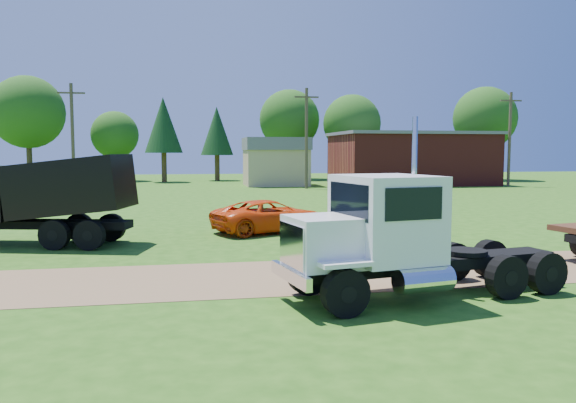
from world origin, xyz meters
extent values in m
plane|color=#235111|center=(0.00, 0.00, 0.00)|extent=(140.00, 140.00, 0.00)
cube|color=olive|center=(0.00, 0.00, 0.01)|extent=(120.00, 4.20, 0.01)
cube|color=black|center=(0.90, -2.44, 0.73)|extent=(6.85, 2.09, 0.27)
cylinder|color=black|center=(-1.51, -3.87, 0.50)|extent=(1.04, 0.49, 1.00)
cylinder|color=black|center=(-1.51, -3.87, 0.50)|extent=(0.40, 0.39, 0.35)
cylinder|color=black|center=(-1.87, -1.96, 0.50)|extent=(1.04, 0.49, 1.00)
cylinder|color=black|center=(-1.87, -1.96, 0.50)|extent=(0.40, 0.39, 0.35)
cylinder|color=black|center=(2.51, -3.13, 0.50)|extent=(1.04, 0.49, 1.00)
cylinder|color=black|center=(2.51, -3.13, 0.50)|extent=(0.40, 0.39, 0.35)
cylinder|color=black|center=(2.15, -1.22, 0.50)|extent=(1.04, 0.49, 1.00)
cylinder|color=black|center=(2.15, -1.22, 0.50)|extent=(0.40, 0.39, 0.35)
cylinder|color=black|center=(3.67, -2.91, 0.50)|extent=(1.04, 0.49, 1.00)
cylinder|color=black|center=(3.67, -2.91, 0.50)|extent=(0.40, 0.39, 0.35)
cylinder|color=black|center=(3.31, -1.00, 0.50)|extent=(1.04, 0.49, 1.00)
cylinder|color=black|center=(3.31, -1.00, 0.50)|extent=(0.40, 0.39, 0.35)
cube|color=white|center=(-1.64, -2.91, 1.41)|extent=(1.89, 1.82, 1.09)
cube|color=silver|center=(-2.45, -3.06, 1.36)|extent=(0.32, 1.35, 0.91)
cube|color=silver|center=(-2.49, -3.07, 0.73)|extent=(0.51, 2.08, 0.27)
cube|color=white|center=(-0.22, -2.64, 1.86)|extent=(2.27, 2.49, 1.91)
cube|color=black|center=(-1.13, -2.81, 2.27)|extent=(0.38, 1.79, 0.77)
cube|color=black|center=(-0.02, -3.72, 2.27)|extent=(1.35, 0.28, 0.68)
cube|color=black|center=(-0.42, -1.56, 2.27)|extent=(1.35, 0.28, 0.68)
cube|color=white|center=(-1.51, -3.87, 1.09)|extent=(1.15, 0.60, 0.09)
cube|color=white|center=(-1.87, -1.96, 1.09)|extent=(1.15, 0.60, 0.09)
cylinder|color=silver|center=(0.29, -3.61, 0.64)|extent=(1.35, 0.77, 0.54)
cylinder|color=silver|center=(0.72, -1.96, 2.09)|extent=(0.15, 0.15, 4.18)
cylinder|color=black|center=(1.97, -2.24, 0.94)|extent=(1.16, 1.16, 0.11)
cube|color=black|center=(-10.33, 6.73, 0.75)|extent=(7.53, 2.69, 0.28)
cylinder|color=black|center=(-9.10, 5.42, 0.52)|extent=(1.08, 0.56, 1.03)
cylinder|color=black|center=(-9.10, 5.42, 0.52)|extent=(0.43, 0.42, 0.36)
cylinder|color=black|center=(-8.64, 7.34, 0.52)|extent=(1.08, 0.56, 1.03)
cylinder|color=black|center=(-8.64, 7.34, 0.52)|extent=(0.43, 0.42, 0.36)
cylinder|color=black|center=(-7.92, 5.13, 0.52)|extent=(1.08, 0.56, 1.03)
cylinder|color=black|center=(-7.92, 5.13, 0.52)|extent=(0.43, 0.42, 0.36)
cylinder|color=black|center=(-7.45, 7.05, 0.52)|extent=(1.08, 0.56, 1.03)
cylinder|color=black|center=(-7.45, 7.05, 0.52)|extent=(0.43, 0.42, 0.36)
cube|color=black|center=(-8.69, 6.33, 2.11)|extent=(4.54, 3.17, 2.28)
imported|color=#E8430A|center=(-1.26, 8.33, 0.67)|extent=(5.32, 3.81, 1.34)
imported|color=#999999|center=(5.71, 9.06, 0.83)|extent=(0.98, 0.88, 1.67)
cube|color=maroon|center=(18.00, 40.00, 2.50)|extent=(15.00, 10.00, 5.00)
cube|color=slate|center=(18.00, 40.00, 5.15)|extent=(15.40, 10.40, 0.30)
cube|color=tan|center=(4.00, 40.00, 1.80)|extent=(6.00, 5.00, 3.60)
cube|color=slate|center=(4.00, 40.00, 4.10)|extent=(6.20, 5.40, 1.20)
cylinder|color=#443926|center=(-14.00, 35.00, 4.50)|extent=(0.28, 0.28, 9.00)
cube|color=#443926|center=(-14.00, 35.00, 8.20)|extent=(2.20, 0.14, 0.14)
cylinder|color=#443926|center=(6.00, 35.00, 4.50)|extent=(0.28, 0.28, 9.00)
cube|color=#443926|center=(6.00, 35.00, 8.20)|extent=(2.20, 0.14, 0.14)
cylinder|color=#443926|center=(26.00, 35.00, 4.50)|extent=(0.28, 0.28, 9.00)
cube|color=#443926|center=(26.00, 35.00, 8.20)|extent=(2.20, 0.14, 0.14)
cylinder|color=#3D2A19|center=(-20.92, 48.39, 2.01)|extent=(0.56, 0.56, 4.01)
sphere|color=#194611|center=(-20.92, 48.39, 7.45)|extent=(7.56, 7.56, 7.56)
cylinder|color=#3D2A19|center=(-12.65, 51.95, 1.41)|extent=(0.56, 0.56, 2.83)
sphere|color=#194611|center=(-12.65, 51.95, 5.25)|extent=(5.33, 5.33, 5.33)
cylinder|color=#3D2A19|center=(-1.18, 50.75, 1.49)|extent=(0.56, 0.56, 2.98)
cone|color=black|center=(-1.18, 50.75, 5.70)|extent=(3.75, 3.75, 5.53)
cylinder|color=#3D2A19|center=(7.66, 52.66, 1.93)|extent=(0.56, 0.56, 3.86)
sphere|color=#194611|center=(7.66, 52.66, 7.17)|extent=(7.28, 7.28, 7.28)
cylinder|color=#3D2A19|center=(14.41, 49.02, 1.78)|extent=(0.56, 0.56, 3.56)
sphere|color=#194611|center=(14.41, 49.02, 6.62)|extent=(6.72, 6.72, 6.72)
cylinder|color=#3D2A19|center=(29.84, 46.54, 1.95)|extent=(0.56, 0.56, 3.89)
sphere|color=#194611|center=(29.84, 46.54, 7.23)|extent=(7.34, 7.34, 7.34)
cylinder|color=#3D2A19|center=(-7.08, 48.29, 1.63)|extent=(0.56, 0.56, 3.25)
cone|color=black|center=(-7.08, 48.29, 6.22)|extent=(4.09, 4.09, 6.04)
camera|label=1|loc=(-4.62, -14.61, 3.35)|focal=35.00mm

